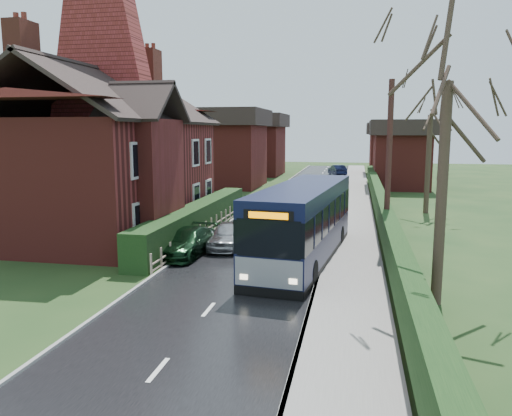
% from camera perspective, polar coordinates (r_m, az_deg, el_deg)
% --- Properties ---
extents(ground, '(140.00, 140.00, 0.00)m').
position_cam_1_polar(ground, '(21.25, -0.74, -6.08)').
color(ground, '#34491F').
rests_on(ground, ground).
extents(road, '(6.00, 100.00, 0.02)m').
position_cam_1_polar(road, '(30.88, 3.16, -1.39)').
color(road, black).
rests_on(road, ground).
extents(pavement, '(2.50, 100.00, 0.14)m').
position_cam_1_polar(pavement, '(30.56, 11.07, -1.54)').
color(pavement, slate).
rests_on(pavement, ground).
extents(kerb_right, '(0.12, 100.00, 0.14)m').
position_cam_1_polar(kerb_right, '(30.59, 8.82, -1.47)').
color(kerb_right, gray).
rests_on(kerb_right, ground).
extents(kerb_left, '(0.12, 100.00, 0.10)m').
position_cam_1_polar(kerb_left, '(31.44, -2.35, -1.13)').
color(kerb_left, gray).
rests_on(kerb_left, ground).
extents(front_hedge, '(1.20, 16.00, 1.60)m').
position_cam_1_polar(front_hedge, '(26.80, -6.66, -1.28)').
color(front_hedge, black).
rests_on(front_hedge, ground).
extents(picket_fence, '(0.10, 16.00, 0.90)m').
position_cam_1_polar(picket_fence, '(26.65, -5.12, -2.08)').
color(picket_fence, '#9F856C').
rests_on(picket_fence, ground).
extents(right_wall_hedge, '(0.60, 50.00, 1.80)m').
position_cam_1_polar(right_wall_hedge, '(30.44, 14.04, 0.14)').
color(right_wall_hedge, maroon).
rests_on(right_wall_hedge, ground).
extents(brick_house, '(9.30, 14.60, 10.30)m').
position_cam_1_polar(brick_house, '(28.10, -16.41, 6.23)').
color(brick_house, maroon).
rests_on(brick_house, ground).
extents(bus, '(3.58, 10.77, 3.21)m').
position_cam_1_polar(bus, '(21.15, 5.42, -1.77)').
color(bus, black).
rests_on(bus, ground).
extents(car_silver, '(1.61, 3.71, 1.24)m').
position_cam_1_polar(car_silver, '(23.48, -3.23, -3.10)').
color(car_silver, '#A2A3A6').
rests_on(car_silver, ground).
extents(car_green, '(1.96, 4.22, 1.19)m').
position_cam_1_polar(car_green, '(22.26, -7.86, -3.90)').
color(car_green, black).
rests_on(car_green, ground).
extents(car_distant, '(2.61, 4.21, 1.31)m').
position_cam_1_polar(car_distant, '(63.25, 9.28, 4.29)').
color(car_distant, black).
rests_on(car_distant, ground).
extents(bus_stop_sign, '(0.20, 0.37, 2.52)m').
position_cam_1_polar(bus_stop_sign, '(26.38, 9.19, 0.40)').
color(bus_stop_sign, slate).
rests_on(bus_stop_sign, ground).
extents(telegraph_pole, '(0.29, 1.00, 7.80)m').
position_cam_1_polar(telegraph_pole, '(24.18, 14.92, 4.92)').
color(telegraph_pole, '#321A16').
rests_on(telegraph_pole, ground).
extents(tree_right_near, '(4.58, 4.58, 9.90)m').
position_cam_1_polar(tree_right_near, '(16.41, 21.20, 15.02)').
color(tree_right_near, '#392A21').
rests_on(tree_right_near, ground).
extents(tree_right_far, '(4.81, 4.81, 9.29)m').
position_cam_1_polar(tree_right_far, '(35.13, 19.37, 10.71)').
color(tree_right_far, '#362920').
rests_on(tree_right_far, ground).
extents(tree_house_side, '(4.62, 4.62, 10.50)m').
position_cam_1_polar(tree_house_side, '(34.35, -16.62, 12.40)').
color(tree_house_side, '#3C2C23').
rests_on(tree_house_side, ground).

